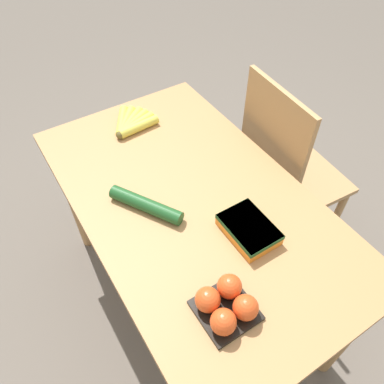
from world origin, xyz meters
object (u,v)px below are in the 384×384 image
(banana_bunch, at_px, (131,124))
(cucumber_near, at_px, (146,205))
(chair, at_px, (285,174))
(tomato_pack, at_px, (226,305))
(carrot_bag, at_px, (249,229))

(banana_bunch, relative_size, cucumber_near, 0.76)
(cucumber_near, bearing_deg, chair, 92.81)
(chair, relative_size, tomato_pack, 6.33)
(chair, bearing_deg, banana_bunch, 59.08)
(banana_bunch, bearing_deg, tomato_pack, -9.16)
(banana_bunch, relative_size, carrot_bag, 1.05)
(chair, distance_m, banana_bunch, 0.72)
(carrot_bag, distance_m, cucumber_near, 0.35)
(chair, xyz_separation_m, tomato_pack, (0.47, -0.69, 0.28))
(tomato_pack, height_order, cucumber_near, tomato_pack)
(carrot_bag, relative_size, cucumber_near, 0.72)
(chair, bearing_deg, cucumber_near, 97.02)
(chair, height_order, carrot_bag, chair)
(chair, distance_m, tomato_pack, 0.88)
(carrot_bag, bearing_deg, tomato_pack, -51.13)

